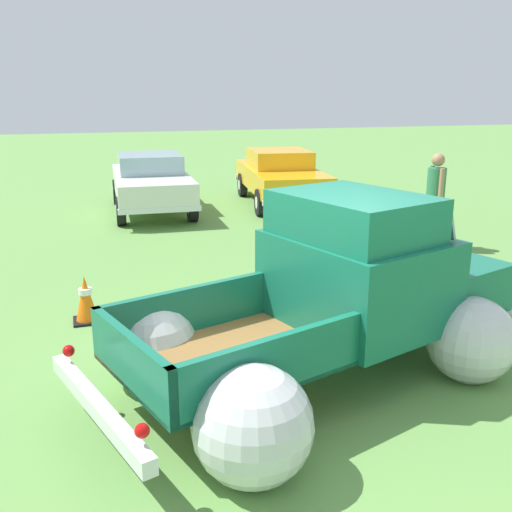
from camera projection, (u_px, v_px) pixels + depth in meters
The scene contains 6 objects.
ground_plane at pixel (308, 381), 6.03m from camera, with size 80.00×80.00×0.00m, color #609347.
vintage_pickup_truck at pixel (338, 305), 6.04m from camera, with size 4.98×3.77×1.96m.
show_car_0 at pixel (151, 181), 14.35m from camera, with size 2.00×4.33×1.43m.
show_car_1 at pixel (280, 175), 15.36m from camera, with size 2.35×4.62×1.43m.
spectator_0 at pixel (435, 195), 10.81m from camera, with size 0.40×0.54×1.83m.
lane_cone_0 at pixel (86, 299), 7.51m from camera, with size 0.36×0.36×0.63m.
Camera 1 is at (-2.16, -5.03, 2.91)m, focal length 40.51 mm.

